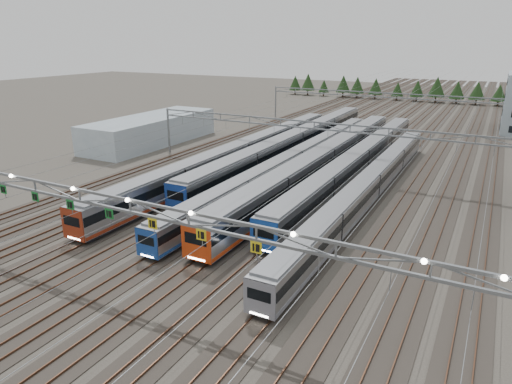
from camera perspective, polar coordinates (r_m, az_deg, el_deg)
The scene contains 13 objects.
ground at distance 40.14m, azimuth -14.55°, elevation -11.54°, with size 400.00×400.00×0.00m, color #47423A.
track_bed at distance 128.67m, azimuth 16.93°, elevation 9.63°, with size 54.00×260.00×5.42m.
train_a at distance 73.71m, azimuth -1.92°, elevation 4.79°, with size 2.99×67.56×3.90m.
train_b at distance 81.74m, azimuth 4.85°, elevation 6.18°, with size 3.13×68.89×4.09m.
train_c at distance 70.81m, azimuth 4.86°, elevation 3.92°, with size 2.55×68.62×3.31m.
train_d at distance 69.77m, azimuth 8.50°, elevation 3.92°, with size 3.19×67.14×4.17m.
train_e at distance 71.53m, azimuth 12.77°, elevation 3.87°, with size 2.91×64.52×3.79m.
train_f at distance 60.19m, azimuth 14.00°, elevation 0.81°, with size 2.61×61.43×3.39m.
gantry_near at distance 37.12m, azimuth -15.60°, elevation -2.07°, with size 56.36×0.61×8.08m.
gantry_mid at distance 70.71m, azimuth 7.25°, elevation 7.54°, with size 56.36×0.36×8.00m.
gantry_far at distance 113.47m, azimuth 15.59°, elevation 11.15°, with size 56.36×0.36×8.00m.
west_shed at distance 93.40m, azimuth -12.96°, elevation 7.55°, with size 10.00×30.00×5.28m, color #9BADB9.
treeline at distance 163.35m, azimuth 20.45°, elevation 11.99°, with size 100.10×5.60×7.02m.
Camera 1 is at (24.43, -25.00, 19.74)m, focal length 32.00 mm.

